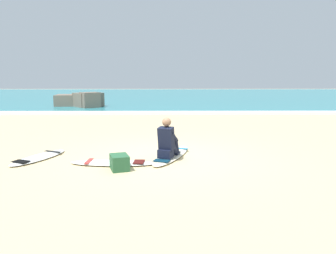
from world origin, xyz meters
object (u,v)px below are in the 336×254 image
at_px(surfboard_spare_near, 112,163).
at_px(beach_bag, 119,162).
at_px(surfer_seated, 167,142).
at_px(surfboard_spare_far, 39,157).
at_px(surfboard_main, 172,155).

bearing_deg(surfboard_spare_near, beach_bag, -62.04).
distance_m(surfer_seated, beach_bag, 1.35).
relative_size(surfer_seated, surfboard_spare_far, 0.52).
bearing_deg(surfboard_spare_far, beach_bag, -24.45).
distance_m(surfboard_main, surfboard_spare_near, 1.54).
height_order(surfboard_spare_near, beach_bag, beach_bag).
height_order(surfer_seated, beach_bag, surfer_seated).
bearing_deg(surfboard_spare_near, surfboard_main, 28.04).
relative_size(surfer_seated, beach_bag, 1.97).
xyz_separation_m(surfboard_main, surfer_seated, (-0.11, -0.32, 0.40)).
bearing_deg(beach_bag, surfboard_spare_near, 117.96).
distance_m(surfboard_main, surfboard_spare_far, 3.22).
bearing_deg(beach_bag, surfer_seated, 38.91).
bearing_deg(surfboard_spare_near, surfboard_spare_far, 164.25).
xyz_separation_m(surfboard_spare_near, surfboard_spare_far, (-1.85, 0.52, 0.00)).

